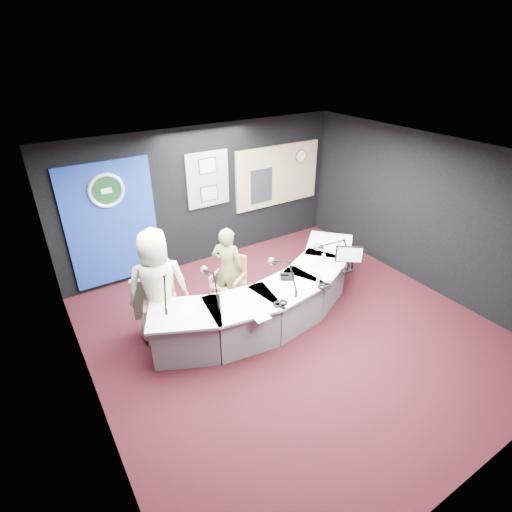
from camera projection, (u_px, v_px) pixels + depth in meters
ground at (293, 332)px, 6.50m from camera, size 6.00×6.00×0.00m
ceiling at (302, 162)px, 5.16m from camera, size 6.00×6.00×0.02m
wall_back at (206, 196)px, 8.05m from camera, size 6.00×0.02×2.80m
wall_front at (500, 391)px, 3.61m from camera, size 6.00×0.02×2.80m
wall_left at (82, 327)px, 4.41m from camera, size 0.02×6.00×2.80m
wall_right at (428, 214)px, 7.24m from camera, size 0.02×6.00×2.80m
broadcast_desk at (271, 298)px, 6.70m from camera, size 4.50×1.90×0.75m
backdrop_panel at (112, 224)px, 7.20m from camera, size 1.60×0.05×2.30m
agency_seal at (106, 191)px, 6.86m from camera, size 0.63×0.07×0.63m
seal_center at (106, 191)px, 6.86m from camera, size 0.48×0.01×0.48m
pinboard at (208, 180)px, 7.88m from camera, size 0.90×0.04×1.10m
framed_photo_upper at (208, 166)px, 7.72m from camera, size 0.34×0.02×0.27m
framed_photo_lower at (209, 193)px, 7.99m from camera, size 0.34×0.02×0.27m
booth_window_frame at (278, 175)px, 8.78m from camera, size 2.12×0.06×1.32m
booth_glow at (278, 176)px, 8.77m from camera, size 2.00×0.02×1.20m
equipment_rack at (261, 186)px, 8.62m from camera, size 0.55×0.02×0.75m
wall_clock at (301, 156)px, 8.87m from camera, size 0.28×0.01×0.28m
armchair_left at (162, 314)px, 6.22m from camera, size 0.61×0.61×0.85m
armchair_right at (228, 281)px, 6.88m from camera, size 0.81×0.81×1.04m
draped_jacket at (149, 298)px, 6.26m from camera, size 0.51×0.26×0.70m
person_man at (158, 287)px, 5.98m from camera, size 1.03×0.81×1.86m
person_woman at (228, 269)px, 6.76m from camera, size 0.64×0.66×1.53m
computer_monitor at (348, 254)px, 6.59m from camera, size 0.38×0.32×0.32m
desk_phone at (287, 277)px, 6.52m from camera, size 0.28×0.27×0.05m
headphones_near at (324, 286)px, 6.30m from camera, size 0.22×0.22×0.04m
headphones_far at (280, 303)px, 5.88m from camera, size 0.21×0.21×0.03m
paper_stack at (190, 310)px, 5.76m from camera, size 0.24×0.30×0.00m
notepad at (259, 315)px, 5.67m from camera, size 0.23×0.33×0.00m
boom_mic_a at (167, 285)px, 5.81m from camera, size 0.42×0.66×0.60m
boom_mic_b at (211, 281)px, 5.88m from camera, size 0.20×0.73×0.60m
boom_mic_c at (284, 271)px, 6.14m from camera, size 0.16×0.74×0.60m
boom_mic_d at (335, 251)px, 6.73m from camera, size 0.54×0.58×0.60m
water_bottles at (333, 264)px, 6.77m from camera, size 1.11×0.55×0.18m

